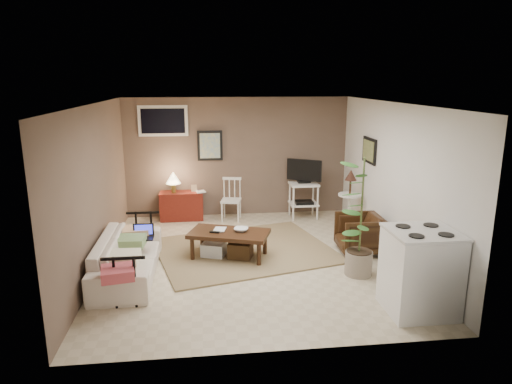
{
  "coord_description": "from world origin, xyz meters",
  "views": [
    {
      "loc": [
        -0.69,
        -6.64,
        2.74
      ],
      "look_at": [
        0.13,
        0.35,
        1.0
      ],
      "focal_mm": 32.0,
      "sensor_mm": 36.0,
      "label": 1
    }
  ],
  "objects": [
    {
      "name": "laptop",
      "position": [
        -1.61,
        -0.05,
        0.5
      ],
      "size": [
        0.31,
        0.22,
        0.21
      ],
      "color": "black",
      "rests_on": "sofa"
    },
    {
      "name": "window",
      "position": [
        -1.45,
        2.48,
        1.95
      ],
      "size": [
        0.96,
        0.03,
        0.6
      ],
      "primitive_type": "cube",
      "color": "silver"
    },
    {
      "name": "coffee_table",
      "position": [
        -0.33,
        0.1,
        0.26
      ],
      "size": [
        1.35,
        0.99,
        0.46
      ],
      "color": "#33170E",
      "rests_on": "floor"
    },
    {
      "name": "bowl",
      "position": [
        -0.14,
        0.1,
        0.54
      ],
      "size": [
        0.23,
        0.11,
        0.22
      ],
      "primitive_type": "imported",
      "rotation": [
        0.0,
        0.0,
        -0.26
      ],
      "color": "#33170E",
      "rests_on": "coffee_table"
    },
    {
      "name": "tv_stand",
      "position": [
        1.3,
        2.1,
        0.63
      ],
      "size": [
        0.64,
        0.46,
        1.2
      ],
      "color": "silver",
      "rests_on": "floor"
    },
    {
      "name": "armchair",
      "position": [
        1.78,
        0.1,
        0.35
      ],
      "size": [
        0.65,
        0.69,
        0.69
      ],
      "primitive_type": "imported",
      "rotation": [
        0.0,
        0.0,
        -1.6
      ],
      "color": "#311D0D",
      "rests_on": "floor"
    },
    {
      "name": "red_console",
      "position": [
        -1.16,
        2.25,
        0.34
      ],
      "size": [
        0.85,
        0.38,
        0.98
      ],
      "color": "maroon",
      "rests_on": "floor"
    },
    {
      "name": "spindle_chair",
      "position": [
        -0.16,
        2.13,
        0.39
      ],
      "size": [
        0.44,
        0.44,
        0.84
      ],
      "color": "silver",
      "rests_on": "floor"
    },
    {
      "name": "sofa_end_rails",
      "position": [
        -1.69,
        -0.39,
        0.33
      ],
      "size": [
        0.53,
        1.98,
        0.67
      ],
      "primitive_type": null,
      "color": "black",
      "rests_on": "floor"
    },
    {
      "name": "potted_plant",
      "position": [
        1.49,
        -0.74,
        0.92
      ],
      "size": [
        0.43,
        0.43,
        1.74
      ],
      "color": "gray",
      "rests_on": "floor"
    },
    {
      "name": "book_table",
      "position": [
        -0.55,
        0.21,
        0.56
      ],
      "size": [
        0.18,
        0.06,
        0.24
      ],
      "primitive_type": "imported",
      "rotation": [
        0.0,
        0.0,
        -0.23
      ],
      "color": "#33170E",
      "rests_on": "coffee_table"
    },
    {
      "name": "sofa",
      "position": [
        -1.8,
        -0.39,
        0.39
      ],
      "size": [
        0.58,
        1.99,
        0.78
      ],
      "primitive_type": "imported",
      "rotation": [
        0.0,
        0.0,
        1.57
      ],
      "color": "beige",
      "rests_on": "floor"
    },
    {
      "name": "book_console",
      "position": [
        -0.85,
        2.18,
        0.68
      ],
      "size": [
        0.18,
        0.06,
        0.24
      ],
      "primitive_type": "imported",
      "rotation": [
        0.0,
        0.0,
        0.21
      ],
      "color": "#33170E",
      "rests_on": "red_console"
    },
    {
      "name": "floor",
      "position": [
        0.0,
        0.0,
        0.0
      ],
      "size": [
        5.0,
        5.0,
        0.0
      ],
      "primitive_type": "plane",
      "color": "#C1B293",
      "rests_on": "ground"
    },
    {
      "name": "stove",
      "position": [
        1.84,
        -1.85,
        0.51
      ],
      "size": [
        0.79,
        0.74,
        1.04
      ],
      "color": "white",
      "rests_on": "floor"
    },
    {
      "name": "side_table",
      "position": [
        1.97,
        1.23,
        0.71
      ],
      "size": [
        0.43,
        0.43,
        1.14
      ],
      "color": "silver",
      "rests_on": "floor"
    },
    {
      "name": "art_right",
      "position": [
        2.23,
        1.05,
        1.52
      ],
      "size": [
        0.03,
        0.6,
        0.45
      ],
      "primitive_type": "cube",
      "color": "black"
    },
    {
      "name": "art_back",
      "position": [
        -0.55,
        2.48,
        1.45
      ],
      "size": [
        0.5,
        0.03,
        0.6
      ],
      "primitive_type": "cube",
      "color": "black"
    },
    {
      "name": "rug",
      "position": [
        -0.06,
        0.37,
        0.01
      ],
      "size": [
        3.19,
        2.8,
        0.03
      ],
      "primitive_type": "cube",
      "rotation": [
        0.0,
        0.0,
        0.25
      ],
      "color": "#8E7552",
      "rests_on": "floor"
    },
    {
      "name": "sofa_pillows",
      "position": [
        -1.75,
        -0.62,
        0.48
      ],
      "size": [
        0.38,
        1.89,
        0.13
      ],
      "primitive_type": null,
      "color": "#F4F0CA",
      "rests_on": "sofa"
    }
  ]
}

